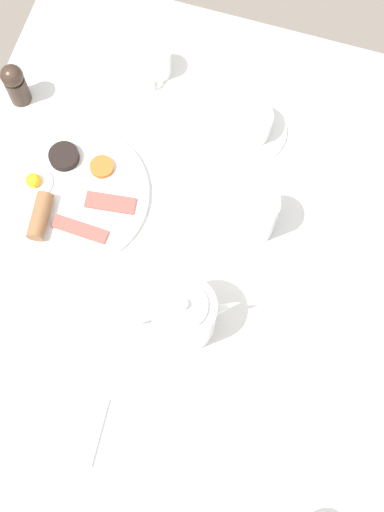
# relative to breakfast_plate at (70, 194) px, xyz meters

# --- Properties ---
(ground_plane) EXTENTS (8.00, 8.00, 0.00)m
(ground_plane) POSITION_rel_breakfast_plate_xyz_m (0.05, 0.25, -0.77)
(ground_plane) COLOR #70665B
(table) EXTENTS (1.03, 0.93, 0.76)m
(table) POSITION_rel_breakfast_plate_xyz_m (0.05, 0.25, -0.09)
(table) COLOR silver
(table) RESTS_ON ground_plane
(breakfast_plate) EXTENTS (0.28, 0.28, 0.04)m
(breakfast_plate) POSITION_rel_breakfast_plate_xyz_m (0.00, 0.00, 0.00)
(breakfast_plate) COLOR white
(breakfast_plate) RESTS_ON table
(teapot_near) EXTENTS (0.11, 0.19, 0.14)m
(teapot_near) POSITION_rel_breakfast_plate_xyz_m (0.17, 0.27, 0.05)
(teapot_near) COLOR white
(teapot_near) RESTS_ON table
(teacup_with_saucer_left) EXTENTS (0.14, 0.14, 0.06)m
(teacup_with_saucer_left) POSITION_rel_breakfast_plate_xyz_m (-0.22, 0.28, 0.02)
(teacup_with_saucer_left) COLOR white
(teacup_with_saucer_left) RESTS_ON table
(water_glass_short) EXTENTS (0.07, 0.07, 0.11)m
(water_glass_short) POSITION_rel_breakfast_plate_xyz_m (-0.04, 0.34, 0.05)
(water_glass_short) COLOR white
(water_glass_short) RESTS_ON table
(creamer_jug) EXTENTS (0.08, 0.05, 0.06)m
(creamer_jug) POSITION_rel_breakfast_plate_xyz_m (-0.30, 0.07, 0.02)
(creamer_jug) COLOR white
(creamer_jug) RESTS_ON table
(salt_grinder) EXTENTS (0.04, 0.04, 0.10)m
(salt_grinder) POSITION_rel_breakfast_plate_xyz_m (-0.16, -0.16, 0.04)
(salt_grinder) COLOR #38281E
(salt_grinder) RESTS_ON table
(napkin_folded) EXTENTS (0.12, 0.16, 0.01)m
(napkin_folded) POSITION_rel_breakfast_plate_xyz_m (0.39, 0.11, -0.01)
(napkin_folded) COLOR white
(napkin_folded) RESTS_ON table
(fork_by_plate) EXTENTS (0.19, 0.05, 0.00)m
(fork_by_plate) POSITION_rel_breakfast_plate_xyz_m (-0.19, 0.47, -0.01)
(fork_by_plate) COLOR silver
(fork_by_plate) RESTS_ON table
(knife_by_plate) EXTENTS (0.21, 0.07, 0.00)m
(knife_by_plate) POSITION_rel_breakfast_plate_xyz_m (0.23, 0.53, -0.01)
(knife_by_plate) COLOR silver
(knife_by_plate) RESTS_ON table
(spoon_for_tea) EXTENTS (0.08, 0.14, 0.00)m
(spoon_for_tea) POSITION_rel_breakfast_plate_xyz_m (-0.36, 0.40, -0.01)
(spoon_for_tea) COLOR silver
(spoon_for_tea) RESTS_ON table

